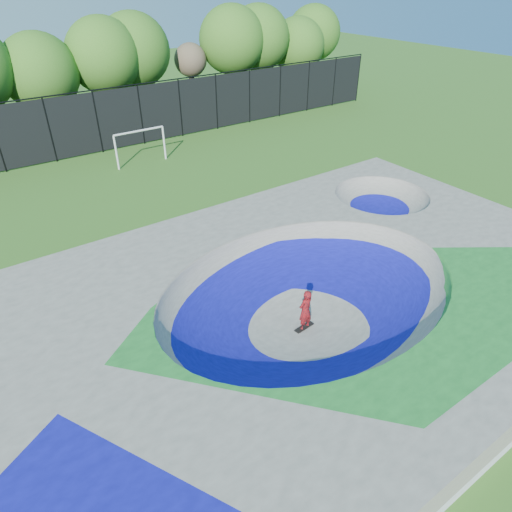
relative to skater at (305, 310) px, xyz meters
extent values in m
plane|color=#2C5A19|center=(0.47, 0.33, -0.79)|extent=(120.00, 120.00, 0.00)
cube|color=gray|center=(0.47, 0.33, -0.04)|extent=(22.00, 14.00, 1.50)
imported|color=red|center=(0.00, 0.00, 0.00)|extent=(0.62, 0.45, 1.58)
cube|color=black|center=(0.00, 0.00, -0.76)|extent=(0.80, 0.31, 0.05)
cylinder|color=silver|center=(0.20, 17.73, 0.26)|extent=(0.12, 0.12, 2.11)
cylinder|color=silver|center=(3.36, 17.73, 0.26)|extent=(0.12, 0.12, 2.11)
cylinder|color=silver|center=(1.78, 17.73, 1.32)|extent=(3.16, 0.12, 0.12)
cylinder|color=black|center=(-2.53, 21.33, 1.21)|extent=(0.09, 0.09, 4.00)
cylinder|color=black|center=(0.47, 21.33, 1.21)|extent=(0.09, 0.09, 4.00)
cylinder|color=black|center=(3.47, 21.33, 1.21)|extent=(0.09, 0.09, 4.00)
cylinder|color=black|center=(6.47, 21.33, 1.21)|extent=(0.09, 0.09, 4.00)
cylinder|color=black|center=(9.47, 21.33, 1.21)|extent=(0.09, 0.09, 4.00)
cylinder|color=black|center=(12.47, 21.33, 1.21)|extent=(0.09, 0.09, 4.00)
cylinder|color=black|center=(15.47, 21.33, 1.21)|extent=(0.09, 0.09, 4.00)
cylinder|color=black|center=(18.47, 21.33, 1.21)|extent=(0.09, 0.09, 4.00)
cylinder|color=black|center=(21.47, 21.33, 1.21)|extent=(0.09, 0.09, 4.00)
cylinder|color=black|center=(24.47, 21.33, 1.21)|extent=(0.09, 0.09, 4.00)
cube|color=black|center=(0.47, 21.33, 1.21)|extent=(48.00, 0.03, 3.80)
cylinder|color=black|center=(0.47, 21.33, 3.21)|extent=(48.00, 0.08, 0.08)
cylinder|color=#413220|center=(-1.45, 25.66, 0.57)|extent=(0.44, 0.44, 2.72)
sphere|color=#31631A|center=(-1.45, 25.66, 3.84)|extent=(5.09, 5.09, 5.09)
cylinder|color=#413220|center=(2.96, 25.62, 0.87)|extent=(0.44, 0.44, 3.32)
sphere|color=#31631A|center=(2.96, 25.62, 4.48)|extent=(5.20, 5.20, 5.20)
cylinder|color=#413220|center=(5.52, 26.33, 0.87)|extent=(0.44, 0.44, 3.32)
sphere|color=#31631A|center=(5.52, 26.33, 4.53)|extent=(5.34, 5.34, 5.34)
cylinder|color=#413220|center=(10.22, 26.43, 0.76)|extent=(0.44, 0.44, 3.10)
sphere|color=brown|center=(10.22, 26.43, 3.41)|extent=(2.60, 2.60, 2.60)
cylinder|color=#413220|center=(13.91, 25.90, 0.93)|extent=(0.44, 0.44, 3.44)
sphere|color=#31631A|center=(13.91, 25.90, 4.67)|extent=(5.40, 5.40, 5.40)
cylinder|color=#413220|center=(16.77, 26.18, 0.90)|extent=(0.44, 0.44, 3.37)
sphere|color=#31631A|center=(16.77, 26.18, 4.59)|extent=(5.37, 5.37, 5.37)
cylinder|color=#413220|center=(20.83, 25.75, 0.56)|extent=(0.44, 0.44, 2.70)
sphere|color=#31631A|center=(20.83, 25.75, 3.74)|extent=(4.85, 4.85, 4.85)
cylinder|color=#413220|center=(24.18, 27.43, 0.85)|extent=(0.44, 0.44, 3.27)
sphere|color=#31631A|center=(24.18, 27.43, 4.38)|extent=(5.07, 5.07, 5.07)
camera|label=1|loc=(-8.27, -8.79, 9.77)|focal=32.00mm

